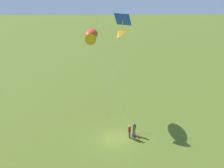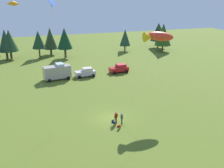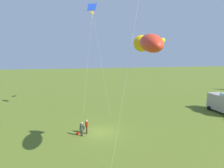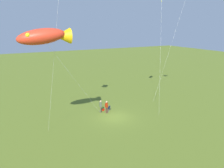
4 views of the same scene
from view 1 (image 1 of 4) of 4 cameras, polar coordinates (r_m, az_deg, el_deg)
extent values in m
plane|color=#556821|center=(38.55, 0.61, -9.95)|extent=(160.00, 160.00, 0.00)
cylinder|color=#4C3F37|center=(39.23, 3.89, -8.64)|extent=(0.14, 0.14, 0.85)
cylinder|color=#4C3F37|center=(39.13, 4.17, -8.73)|extent=(0.14, 0.14, 0.85)
cylinder|color=#4A5743|center=(38.80, 4.06, -7.77)|extent=(0.47, 0.47, 0.62)
sphere|color=tan|center=(38.56, 4.08, -7.18)|extent=(0.24, 0.24, 0.24)
cylinder|color=#4A5743|center=(38.91, 3.86, -7.60)|extent=(0.18, 0.20, 0.56)
cylinder|color=#4A5743|center=(38.74, 4.37, -7.77)|extent=(0.14, 0.15, 0.55)
cube|color=#1C2549|center=(38.25, 4.15, -9.57)|extent=(0.67, 0.67, 0.04)
cube|color=#1C2549|center=(38.02, 3.90, -9.42)|extent=(0.42, 0.30, 0.40)
cylinder|color=#A5A8AD|center=(38.61, 4.20, -9.60)|extent=(0.03, 0.03, 0.42)
cylinder|color=#A5A8AD|center=(38.34, 4.59, -9.87)|extent=(0.03, 0.03, 0.42)
cylinder|color=#A5A8AD|center=(38.39, 3.70, -9.79)|extent=(0.03, 0.03, 0.42)
cylinder|color=#A5A8AD|center=(38.11, 4.09, -10.07)|extent=(0.03, 0.03, 0.42)
cylinder|color=#4B3027|center=(38.69, 3.16, -9.11)|extent=(0.14, 0.14, 0.85)
cylinder|color=#4B3027|center=(38.51, 3.25, -9.28)|extent=(0.14, 0.14, 0.85)
cylinder|color=maroon|center=(38.22, 3.23, -8.26)|extent=(0.41, 0.41, 0.62)
sphere|color=tan|center=(37.98, 3.25, -7.67)|extent=(0.24, 0.24, 0.24)
cylinder|color=maroon|center=(38.38, 3.23, -8.06)|extent=(0.16, 0.12, 0.56)
cylinder|color=maroon|center=(38.05, 3.41, -8.36)|extent=(0.17, 0.12, 0.56)
cube|color=red|center=(38.87, 4.79, -9.55)|extent=(0.38, 0.31, 0.22)
ellipsoid|color=red|center=(42.59, -3.76, 9.04)|extent=(4.51, 2.11, 1.90)
cone|color=#E8AD0E|center=(40.76, -3.90, 8.39)|extent=(1.47, 1.47, 1.47)
sphere|color=yellow|center=(43.70, -4.29, 9.61)|extent=(0.36, 0.36, 0.36)
cylinder|color=silver|center=(40.44, -0.24, 0.31)|extent=(7.97, 5.13, 10.71)
cylinder|color=#4C3823|center=(39.48, 3.56, -9.12)|extent=(0.04, 0.04, 0.01)
cube|color=blue|center=(25.72, 1.98, 11.75)|extent=(1.20, 1.47, 1.07)
cylinder|color=yellow|center=(25.88, 1.96, 10.08)|extent=(0.04, 0.04, 1.28)
cylinder|color=silver|center=(29.00, -0.76, -3.63)|extent=(1.42, 2.51, 15.97)
pyramid|color=orange|center=(21.77, 1.18, 9.35)|extent=(1.16, 0.91, 0.66)
cylinder|color=silver|center=(26.41, 3.26, -6.87)|extent=(3.43, 1.94, 15.71)
cylinder|color=silver|center=(41.83, -1.64, 5.75)|extent=(1.79, 3.06, 17.09)
cylinder|color=#4C3823|center=(45.92, 0.41, -4.14)|extent=(0.04, 0.04, 0.01)
camera|label=2|loc=(39.53, 55.85, 7.16)|focal=42.00mm
camera|label=3|loc=(58.78, 2.74, 12.74)|focal=35.00mm
camera|label=4|loc=(51.03, -27.45, 9.96)|focal=35.00mm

